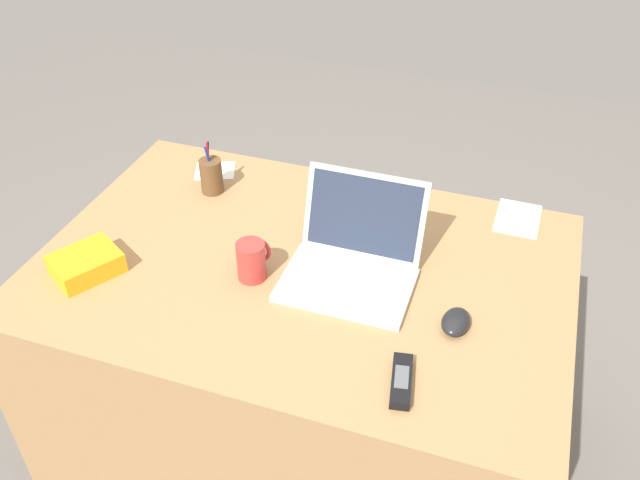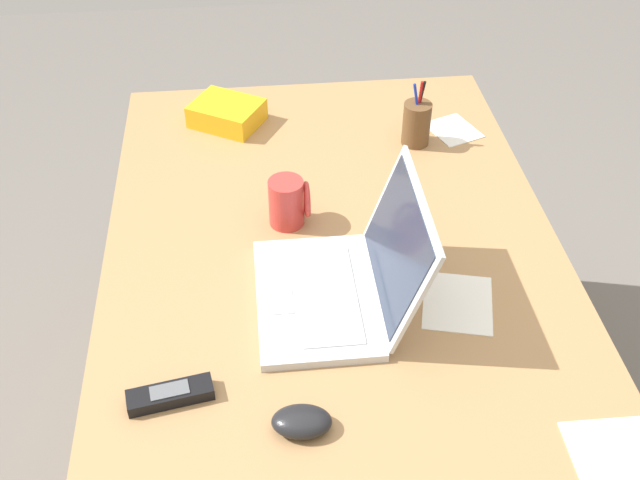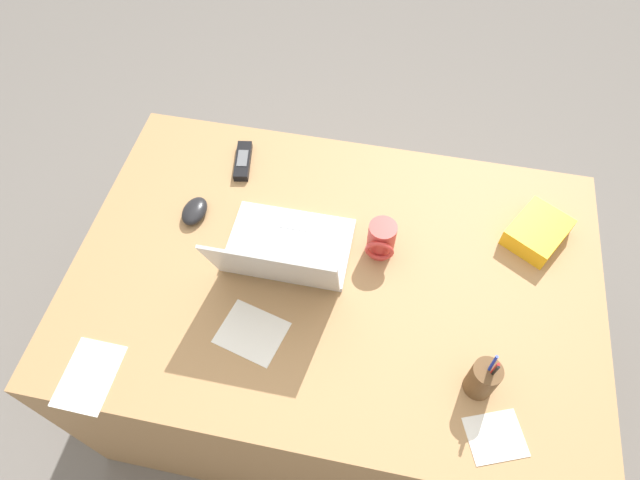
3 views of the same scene
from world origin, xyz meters
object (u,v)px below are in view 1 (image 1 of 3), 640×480
object	(u,v)px
laptop	(352,261)
cordless_phone	(401,381)
coffee_mug_white	(252,260)
pen_holder	(211,176)
computer_mouse	(456,322)
snack_bag	(86,264)

from	to	relation	value
laptop	cordless_phone	xyz separation A→B (m)	(0.21, -0.32, -0.04)
coffee_mug_white	cordless_phone	bearing A→B (deg)	-27.22
pen_holder	laptop	bearing A→B (deg)	-25.21
laptop	coffee_mug_white	distance (m)	0.26
cordless_phone	computer_mouse	bearing A→B (deg)	69.30
cordless_phone	pen_holder	xyz separation A→B (m)	(-0.74, 0.57, 0.04)
pen_holder	snack_bag	xyz separation A→B (m)	(-0.14, -0.46, -0.03)
computer_mouse	coffee_mug_white	bearing A→B (deg)	-176.26
computer_mouse	coffee_mug_white	distance (m)	0.54
pen_holder	computer_mouse	bearing A→B (deg)	-23.31
laptop	coffee_mug_white	bearing A→B (deg)	-160.69
laptop	computer_mouse	bearing A→B (deg)	-19.74
laptop	snack_bag	world-z (taller)	laptop
laptop	snack_bag	bearing A→B (deg)	-162.19
coffee_mug_white	pen_holder	distance (m)	0.44
computer_mouse	snack_bag	bearing A→B (deg)	-167.78
snack_bag	computer_mouse	bearing A→B (deg)	6.54
pen_holder	snack_bag	distance (m)	0.49
computer_mouse	snack_bag	world-z (taller)	snack_bag
computer_mouse	pen_holder	world-z (taller)	pen_holder
laptop	snack_bag	xyz separation A→B (m)	(-0.67, -0.22, -0.02)
computer_mouse	snack_bag	size ratio (longest dim) A/B	0.60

